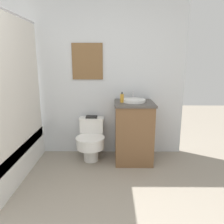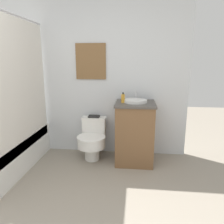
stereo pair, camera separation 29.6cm
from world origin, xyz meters
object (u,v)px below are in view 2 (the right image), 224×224
sink (135,101)px  soap_bottle (123,98)px  book_on_tank (94,116)px  toilet (92,139)px

sink → soap_bottle: (-0.17, -0.04, 0.04)m
sink → book_on_tank: size_ratio=2.14×
soap_bottle → book_on_tank: size_ratio=0.85×
sink → soap_bottle: soap_bottle is taller
toilet → sink: (0.63, 0.00, 0.59)m
soap_bottle → sink: bearing=12.1°
toilet → book_on_tank: bearing=90.0°
sink → soap_bottle: 0.18m
book_on_tank → soap_bottle: bearing=-22.0°
toilet → soap_bottle: (0.45, -0.03, 0.63)m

